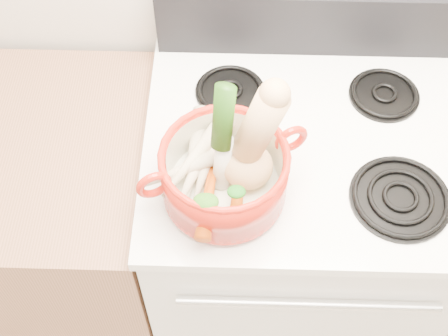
{
  "coord_description": "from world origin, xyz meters",
  "views": [
    {
      "loc": [
        -0.18,
        0.51,
        2.12
      ],
      "look_at": [
        -0.2,
        1.22,
        1.08
      ],
      "focal_mm": 50.0,
      "sensor_mm": 36.0,
      "label": 1
    }
  ],
  "objects_px": {
    "dutch_oven": "(224,174)",
    "squash": "(249,140)",
    "leek": "(223,140)",
    "stove_body": "(291,238)"
  },
  "relations": [
    {
      "from": "squash",
      "to": "leek",
      "type": "distance_m",
      "value": 0.05
    },
    {
      "from": "dutch_oven",
      "to": "leek",
      "type": "xyz_separation_m",
      "value": [
        -0.0,
        0.01,
        0.1
      ]
    },
    {
      "from": "stove_body",
      "to": "dutch_oven",
      "type": "bearing_deg",
      "value": -140.94
    },
    {
      "from": "stove_body",
      "to": "leek",
      "type": "bearing_deg",
      "value": -143.59
    },
    {
      "from": "stove_body",
      "to": "dutch_oven",
      "type": "xyz_separation_m",
      "value": [
        -0.2,
        -0.16,
        0.57
      ]
    },
    {
      "from": "dutch_oven",
      "to": "squash",
      "type": "xyz_separation_m",
      "value": [
        0.05,
        0.02,
        0.1
      ]
    },
    {
      "from": "squash",
      "to": "dutch_oven",
      "type": "bearing_deg",
      "value": -149.42
    },
    {
      "from": "dutch_oven",
      "to": "squash",
      "type": "relative_size",
      "value": 0.96
    },
    {
      "from": "stove_body",
      "to": "leek",
      "type": "distance_m",
      "value": 0.72
    },
    {
      "from": "dutch_oven",
      "to": "leek",
      "type": "bearing_deg",
      "value": 79.95
    }
  ]
}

